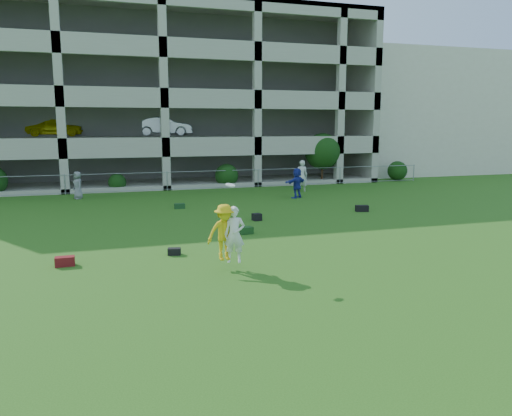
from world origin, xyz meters
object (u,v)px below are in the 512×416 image
object	(u,v)px
parking_garage	(150,99)
bystander_e	(302,176)
bystander_d	(297,183)
crate_d	(257,217)
bystander_c	(78,185)
frisbee_contest	(227,233)
stucco_building	(404,115)

from	to	relation	value
parking_garage	bystander_e	bearing A→B (deg)	-56.10
bystander_d	crate_d	bearing A→B (deg)	25.27
bystander_c	bystander_e	size ratio (longest dim) A/B	0.79
bystander_c	bystander_d	bearing A→B (deg)	51.99
bystander_e	frisbee_contest	bearing A→B (deg)	78.38
frisbee_contest	crate_d	bearing A→B (deg)	65.90
frisbee_contest	bystander_d	bearing A→B (deg)	60.03
bystander_c	parking_garage	distance (m)	13.11
bystander_c	bystander_d	size ratio (longest dim) A/B	0.91
crate_d	frisbee_contest	xyz separation A→B (m)	(-3.04, -6.79, 0.92)
stucco_building	frisbee_contest	world-z (taller)	stucco_building
stucco_building	crate_d	world-z (taller)	stucco_building
parking_garage	frisbee_contest	bearing A→B (deg)	-91.42
bystander_c	parking_garage	size ratio (longest dim) A/B	0.05
bystander_c	frisbee_contest	world-z (taller)	frisbee_contest
bystander_c	bystander_e	world-z (taller)	bystander_e
stucco_building	bystander_c	xyz separation A→B (m)	(-28.20, -11.13, -4.23)
crate_d	parking_garage	xyz separation A→B (m)	(-2.38, 19.84, 5.86)
bystander_e	parking_garage	world-z (taller)	parking_garage
stucco_building	crate_d	size ratio (longest dim) A/B	45.71
frisbee_contest	parking_garage	xyz separation A→B (m)	(0.66, 26.64, 4.94)
bystander_d	parking_garage	bearing A→B (deg)	-93.62
stucco_building	bystander_e	xyz separation A→B (m)	(-15.15, -12.01, -4.03)
bystander_d	frisbee_contest	size ratio (longest dim) A/B	0.73
bystander_d	frisbee_contest	distance (m)	14.47
crate_d	frisbee_contest	size ratio (longest dim) A/B	0.15
bystander_c	parking_garage	xyz separation A→B (m)	(5.19, 10.83, 5.25)
bystander_d	frisbee_contest	bearing A→B (deg)	31.43
stucco_building	bystander_e	bearing A→B (deg)	-141.60
bystander_d	crate_d	xyz separation A→B (m)	(-4.19, -5.74, -0.69)
parking_garage	bystander_d	bearing A→B (deg)	-65.02
stucco_building	bystander_d	world-z (taller)	stucco_building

